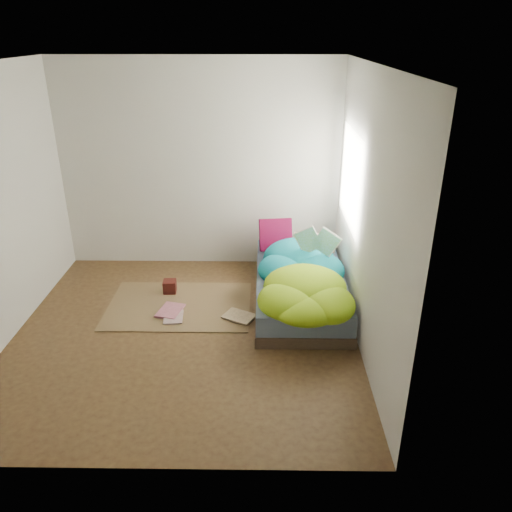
{
  "coord_description": "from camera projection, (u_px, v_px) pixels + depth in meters",
  "views": [
    {
      "loc": [
        0.79,
        -4.35,
        2.87
      ],
      "look_at": [
        0.72,
        0.75,
        0.54
      ],
      "focal_mm": 35.0,
      "sensor_mm": 36.0,
      "label": 1
    }
  ],
  "objects": [
    {
      "name": "wooden_box",
      "position": [
        170.0,
        286.0,
        5.91
      ],
      "size": [
        0.15,
        0.15,
        0.15
      ],
      "primitive_type": "cube",
      "rotation": [
        0.0,
        0.0,
        0.05
      ],
      "color": "#3A0E0D",
      "rests_on": "rug"
    },
    {
      "name": "open_book",
      "position": [
        318.0,
        233.0,
        5.51
      ],
      "size": [
        0.43,
        0.2,
        0.26
      ],
      "primitive_type": null,
      "rotation": [
        0.0,
        0.0,
        -0.28
      ],
      "color": "#39832A",
      "rests_on": "duvet"
    },
    {
      "name": "bed",
      "position": [
        300.0,
        287.0,
        5.73
      ],
      "size": [
        1.0,
        2.0,
        0.34
      ],
      "color": "#38281E",
      "rests_on": "ground"
    },
    {
      "name": "pillow_magenta",
      "position": [
        276.0,
        235.0,
        6.18
      ],
      "size": [
        0.41,
        0.17,
        0.4
      ],
      "primitive_type": "cube",
      "rotation": [
        0.0,
        0.0,
        0.11
      ],
      "color": "#500520",
      "rests_on": "bed"
    },
    {
      "name": "ground",
      "position": [
        186.0,
        333.0,
        5.16
      ],
      "size": [
        3.5,
        3.5,
        0.0
      ],
      "primitive_type": "cube",
      "color": "#412919",
      "rests_on": "ground"
    },
    {
      "name": "floor_book_c",
      "position": [
        234.0,
        322.0,
        5.31
      ],
      "size": [
        0.4,
        0.36,
        0.02
      ],
      "primitive_type": "imported",
      "rotation": [
        0.0,
        0.0,
        1.08
      ],
      "color": "tan",
      "rests_on": "rug"
    },
    {
      "name": "duvet",
      "position": [
        302.0,
        268.0,
        5.38
      ],
      "size": [
        0.96,
        1.84,
        0.34
      ],
      "primitive_type": null,
      "color": "#086781",
      "rests_on": "bed"
    },
    {
      "name": "room_walls",
      "position": [
        177.0,
        180.0,
        4.49
      ],
      "size": [
        3.54,
        3.54,
        2.62
      ],
      "color": "beige",
      "rests_on": "ground"
    },
    {
      "name": "floor_book_b",
      "position": [
        160.0,
        309.0,
        5.53
      ],
      "size": [
        0.32,
        0.38,
        0.03
      ],
      "primitive_type": "imported",
      "rotation": [
        0.0,
        0.0,
        -0.25
      ],
      "color": "#C4718E",
      "rests_on": "rug"
    },
    {
      "name": "pillow_floral",
      "position": [
        314.0,
        243.0,
        6.3
      ],
      "size": [
        0.55,
        0.38,
        0.12
      ],
      "primitive_type": "cube",
      "rotation": [
        0.0,
        0.0,
        -0.11
      ],
      "color": "#EEE6CE",
      "rests_on": "bed"
    },
    {
      "name": "rug",
      "position": [
        179.0,
        305.0,
        5.66
      ],
      "size": [
        1.6,
        1.1,
        0.01
      ],
      "primitive_type": "cube",
      "color": "brown",
      "rests_on": "ground"
    },
    {
      "name": "floor_book_a",
      "position": [
        164.0,
        318.0,
        5.39
      ],
      "size": [
        0.22,
        0.29,
        0.02
      ],
      "primitive_type": "imported",
      "rotation": [
        0.0,
        0.0,
        0.08
      ],
      "color": "beige",
      "rests_on": "rug"
    }
  ]
}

